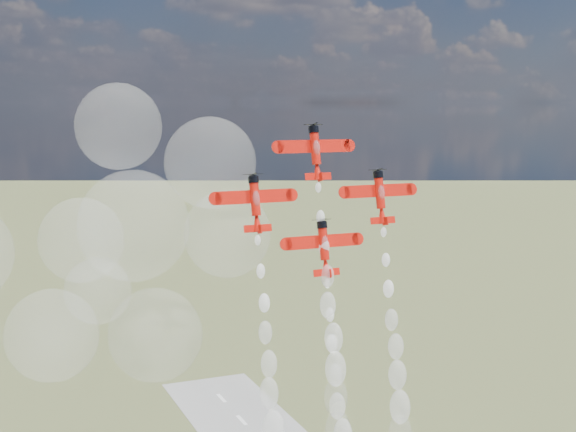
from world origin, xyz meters
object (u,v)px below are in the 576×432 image
at_px(plane_lead, 316,151).
at_px(plane_right, 380,196).
at_px(plane_left, 255,202).
at_px(plane_slot, 324,247).

relative_size(plane_lead, plane_right, 1.00).
xyz_separation_m(plane_left, plane_slot, (12.04, -1.86, -8.22)).
distance_m(plane_lead, plane_right, 14.70).
height_order(plane_left, plane_right, same).
relative_size(plane_lead, plane_left, 1.00).
xyz_separation_m(plane_left, plane_right, (24.08, 0.00, 0.00)).
bearing_deg(plane_lead, plane_slot, -90.00).
bearing_deg(plane_lead, plane_left, -171.22).
height_order(plane_right, plane_slot, plane_right).
bearing_deg(plane_right, plane_left, 180.00).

